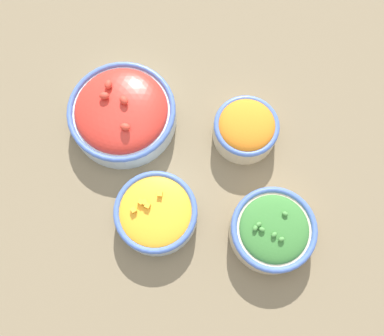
{
  "coord_description": "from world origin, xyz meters",
  "views": [
    {
      "loc": [
        0.24,
        -0.08,
        0.87
      ],
      "look_at": [
        0.0,
        0.0,
        0.03
      ],
      "focal_mm": 40.0,
      "sensor_mm": 36.0,
      "label": 1
    }
  ],
  "objects_px": {
    "bowl_cherry_tomatoes": "(122,113)",
    "bowl_carrots": "(246,128)",
    "bowl_squash": "(156,213)",
    "bowl_broccoli": "(273,230)"
  },
  "relations": [
    {
      "from": "bowl_carrots",
      "to": "bowl_squash",
      "type": "bearing_deg",
      "value": -63.7
    },
    {
      "from": "bowl_cherry_tomatoes",
      "to": "bowl_carrots",
      "type": "bearing_deg",
      "value": 64.45
    },
    {
      "from": "bowl_cherry_tomatoes",
      "to": "bowl_carrots",
      "type": "relative_size",
      "value": 1.68
    },
    {
      "from": "bowl_cherry_tomatoes",
      "to": "bowl_carrots",
      "type": "height_order",
      "value": "bowl_cherry_tomatoes"
    },
    {
      "from": "bowl_cherry_tomatoes",
      "to": "bowl_squash",
      "type": "distance_m",
      "value": 0.23
    },
    {
      "from": "bowl_carrots",
      "to": "bowl_squash",
      "type": "xyz_separation_m",
      "value": [
        0.11,
        -0.23,
        -0.01
      ]
    },
    {
      "from": "bowl_cherry_tomatoes",
      "to": "bowl_carrots",
      "type": "xyz_separation_m",
      "value": [
        0.11,
        0.24,
        0.0
      ]
    },
    {
      "from": "bowl_broccoli",
      "to": "bowl_cherry_tomatoes",
      "type": "relative_size",
      "value": 0.73
    },
    {
      "from": "bowl_broccoli",
      "to": "bowl_squash",
      "type": "bearing_deg",
      "value": -116.3
    },
    {
      "from": "bowl_broccoli",
      "to": "bowl_carrots",
      "type": "relative_size",
      "value": 1.23
    }
  ]
}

